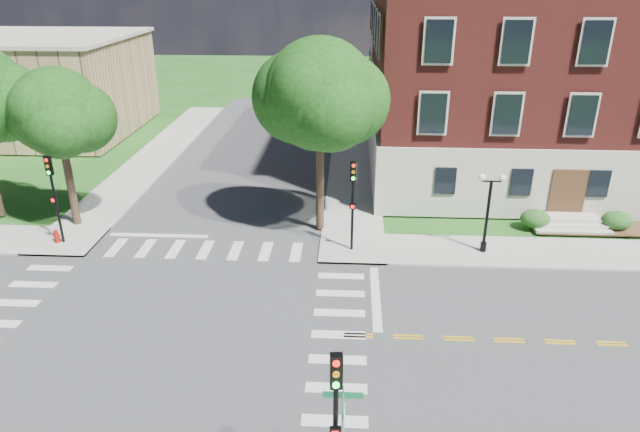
# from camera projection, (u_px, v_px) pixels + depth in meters

# --- Properties ---
(ground) EXTENTS (160.00, 160.00, 0.00)m
(ground) POSITION_uv_depth(u_px,v_px,m) (163.00, 329.00, 23.39)
(ground) COLOR #1F4E15
(ground) RESTS_ON ground
(road_ew) EXTENTS (90.00, 12.00, 0.01)m
(road_ew) POSITION_uv_depth(u_px,v_px,m) (163.00, 329.00, 23.39)
(road_ew) COLOR #3D3D3F
(road_ew) RESTS_ON ground
(road_ns) EXTENTS (12.00, 90.00, 0.01)m
(road_ns) POSITION_uv_depth(u_px,v_px,m) (163.00, 329.00, 23.39)
(road_ns) COLOR #3D3D3F
(road_ns) RESTS_ON ground
(sidewalk_ne) EXTENTS (34.00, 34.00, 0.12)m
(sidewalk_ne) POSITION_uv_depth(u_px,v_px,m) (472.00, 198.00, 36.67)
(sidewalk_ne) COLOR #9E9B93
(sidewalk_ne) RESTS_ON ground
(sidewalk_nw) EXTENTS (34.00, 34.00, 0.12)m
(sidewalk_nw) POSITION_uv_depth(u_px,v_px,m) (8.00, 188.00, 38.23)
(sidewalk_nw) COLOR #9E9B93
(sidewalk_nw) RESTS_ON ground
(crosswalk_east) EXTENTS (2.20, 10.20, 0.02)m
(crosswalk_east) POSITION_uv_depth(u_px,v_px,m) (339.00, 335.00, 23.03)
(crosswalk_east) COLOR silver
(crosswalk_east) RESTS_ON ground
(stop_bar_east) EXTENTS (0.40, 5.50, 0.00)m
(stop_bar_east) POSITION_uv_depth(u_px,v_px,m) (376.00, 297.00, 25.69)
(stop_bar_east) COLOR silver
(stop_bar_east) RESTS_ON ground
(main_building) EXTENTS (30.60, 22.40, 16.50)m
(main_building) POSITION_uv_depth(u_px,v_px,m) (593.00, 52.00, 38.99)
(main_building) COLOR beige
(main_building) RESTS_ON ground
(secondary_building) EXTENTS (20.40, 15.40, 8.30)m
(secondary_building) POSITION_uv_depth(u_px,v_px,m) (17.00, 84.00, 50.28)
(secondary_building) COLOR #987653
(secondary_building) RESTS_ON ground
(tree_c) EXTENTS (4.75, 4.75, 8.87)m
(tree_c) POSITION_uv_depth(u_px,v_px,m) (57.00, 112.00, 30.29)
(tree_c) COLOR #302418
(tree_c) RESTS_ON ground
(tree_d) EXTENTS (5.86, 5.86, 10.48)m
(tree_d) POSITION_uv_depth(u_px,v_px,m) (320.00, 95.00, 29.30)
(tree_d) COLOR #302418
(tree_d) RESTS_ON ground
(traffic_signal_se) EXTENTS (0.34, 0.38, 4.80)m
(traffic_signal_se) POSITION_uv_depth(u_px,v_px,m) (336.00, 410.00, 14.63)
(traffic_signal_se) COLOR black
(traffic_signal_se) RESTS_ON ground
(traffic_signal_ne) EXTENTS (0.36, 0.41, 4.80)m
(traffic_signal_ne) POSITION_uv_depth(u_px,v_px,m) (353.00, 195.00, 28.60)
(traffic_signal_ne) COLOR black
(traffic_signal_ne) RESTS_ON ground
(traffic_signal_nw) EXTENTS (0.36, 0.41, 4.80)m
(traffic_signal_nw) POSITION_uv_depth(u_px,v_px,m) (53.00, 189.00, 29.39)
(traffic_signal_nw) COLOR black
(traffic_signal_nw) RESTS_ON ground
(twin_lamp_west) EXTENTS (1.36, 0.36, 4.23)m
(twin_lamp_west) POSITION_uv_depth(u_px,v_px,m) (488.00, 208.00, 28.69)
(twin_lamp_west) COLOR black
(twin_lamp_west) RESTS_ON ground
(street_sign_pole) EXTENTS (1.10, 1.10, 3.10)m
(street_sign_pole) POSITION_uv_depth(u_px,v_px,m) (343.00, 419.00, 15.57)
(street_sign_pole) COLOR gray
(street_sign_pole) RESTS_ON ground
(fire_hydrant) EXTENTS (0.35, 0.35, 0.75)m
(fire_hydrant) POSITION_uv_depth(u_px,v_px,m) (57.00, 236.00, 30.47)
(fire_hydrant) COLOR #9C140C
(fire_hydrant) RESTS_ON ground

